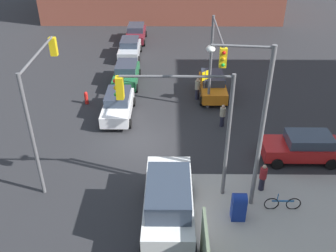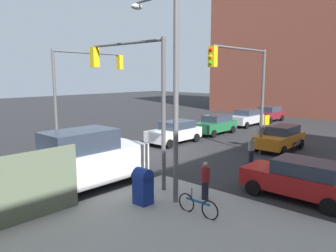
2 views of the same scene
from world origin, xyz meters
The scene contains 20 objects.
ground_plane centered at (0.00, 0.00, 0.00)m, with size 120.00×120.00×0.00m, color #28282B.
traffic_signal_nw_corner centered at (-2.26, 4.50, 4.65)m, with size 5.83×0.36×6.50m.
traffic_signal_se_corner centered at (2.43, -4.50, 4.63)m, with size 5.43×0.36×6.50m.
traffic_signal_ne_corner centered at (4.50, 2.55, 4.61)m, with size 0.36×5.15×6.50m.
street_lamp_corner centered at (5.16, 5.43, 4.70)m, with size 0.63×2.67×8.00m.
warning_sign_two_way centered at (-5.40, 4.27, 1.64)m, with size 0.48×0.48×2.40m.
mailbox_blue centered at (6.20, 5.00, 0.76)m, with size 0.56×0.64×1.43m.
fire_hydrant centered at (-5.00, -4.20, 0.49)m, with size 0.26×0.26×0.94m.
sedan_silver centered at (-14.28, -1.97, 0.84)m, with size 4.24×2.02×1.62m.
sedan_white centered at (-3.29, -1.68, 0.84)m, with size 4.41×2.02×1.62m.
coupe_red centered at (1.56, 9.27, 0.84)m, with size 2.02×4.35×1.62m.
sedan_green centered at (-8.45, -1.65, 0.84)m, with size 4.27×2.02×1.62m.
hatchback_maroon centered at (-18.80, -1.75, 0.84)m, with size 4.27×2.02×1.62m.
sedan_orange centered at (-6.38, 4.96, 0.84)m, with size 4.22×2.02×1.62m.
van_white_delivery centered at (6.57, 1.80, 1.28)m, with size 5.40×2.32×2.62m.
pedestrian_crossing centered at (-2.00, 5.20, 0.80)m, with size 0.36×0.36×1.55m.
pedestrian_waiting centered at (4.20, 6.50, 0.80)m, with size 0.36×0.36×1.56m.
pedestrian_walking_north centered at (-5.80, 3.80, 0.86)m, with size 0.36×0.36×1.66m.
bicycle_leaning_on_fence centered at (5.60, 7.20, 0.35)m, with size 0.05×1.75×0.97m.
bicycle_at_crosswalk centered at (-6.80, 6.00, 0.35)m, with size 1.75×0.05×0.97m.
Camera 1 is at (18.83, 1.89, 12.75)m, focal length 40.00 mm.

